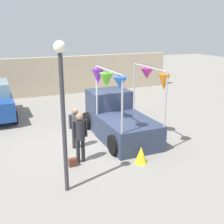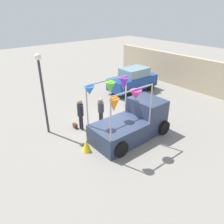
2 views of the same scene
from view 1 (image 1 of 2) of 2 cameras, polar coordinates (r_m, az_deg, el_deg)
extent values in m
plane|color=gray|center=(11.50, -3.07, -6.38)|extent=(60.00, 60.00, 0.00)
cube|color=#2D3851|center=(11.32, 3.32, -4.04)|extent=(1.90, 2.60, 1.00)
cube|color=#2D3851|center=(12.91, -0.65, 0.54)|extent=(1.80, 1.40, 1.80)
cube|color=#8CB2C6|center=(12.79, -0.66, 2.47)|extent=(1.76, 1.37, 0.60)
cylinder|color=black|center=(13.06, -5.09, -1.73)|extent=(0.22, 0.76, 0.76)
cylinder|color=black|center=(13.74, 2.44, -0.72)|extent=(0.22, 0.76, 0.76)
cylinder|color=black|center=(10.40, 0.34, -6.69)|extent=(0.22, 0.76, 0.76)
cylinder|color=black|center=(11.24, 9.27, -5.05)|extent=(0.22, 0.76, 0.76)
cylinder|color=#A5A5AD|center=(11.61, -3.13, 4.32)|extent=(0.07, 0.07, 2.03)
cylinder|color=#A5A5AD|center=(12.31, 4.50, 5.02)|extent=(0.07, 0.07, 2.03)
cylinder|color=#A5A5AD|center=(9.43, 2.08, 1.34)|extent=(0.07, 0.07, 2.03)
cylinder|color=#A5A5AD|center=(10.28, 10.87, 2.36)|extent=(0.07, 0.07, 2.03)
cylinder|color=#A5A5AD|center=(10.31, -0.81, 8.46)|extent=(0.07, 2.44, 0.07)
cylinder|color=#A5A5AD|center=(11.09, 7.60, 8.92)|extent=(0.07, 2.44, 0.07)
cone|color=blue|center=(9.41, 1.68, 5.99)|extent=(0.56, 0.56, 0.41)
cone|color=orange|center=(10.28, 10.54, 6.00)|extent=(0.59, 0.59, 0.58)
cone|color=#66CC33|center=(10.53, -1.16, 6.40)|extent=(0.74, 0.74, 0.57)
cone|color=#D83399|center=(11.27, 7.11, 7.78)|extent=(0.75, 0.75, 0.41)
cone|color=purple|center=(11.34, -2.88, 7.15)|extent=(0.68, 0.68, 0.64)
cylinder|color=black|center=(16.83, -19.81, 1.39)|extent=(0.18, 0.64, 0.64)
cylinder|color=black|center=(14.43, -19.02, -1.04)|extent=(0.18, 0.64, 0.64)
cylinder|color=black|center=(9.87, -6.90, -7.87)|extent=(0.13, 0.13, 0.86)
cylinder|color=black|center=(9.91, -5.89, -7.71)|extent=(0.13, 0.13, 0.86)
cylinder|color=#26262D|center=(9.60, -6.54, -3.63)|extent=(0.34, 0.34, 0.68)
sphere|color=#997051|center=(9.44, -6.64, -0.98)|extent=(0.26, 0.26, 0.26)
cylinder|color=#26262D|center=(9.53, -7.82, -3.62)|extent=(0.09, 0.09, 0.61)
cylinder|color=#26262D|center=(9.65, -5.30, -3.27)|extent=(0.09, 0.09, 0.61)
cylinder|color=#2D2823|center=(11.01, -7.76, -5.44)|extent=(0.13, 0.13, 0.77)
cylinder|color=#2D2823|center=(11.05, -6.86, -5.31)|extent=(0.13, 0.13, 0.77)
cylinder|color=#3F3F47|center=(10.79, -7.45, -1.98)|extent=(0.34, 0.34, 0.61)
sphere|color=#997051|center=(10.66, -7.53, 0.16)|extent=(0.23, 0.23, 0.23)
cylinder|color=#3F3F47|center=(10.73, -8.58, -1.97)|extent=(0.09, 0.09, 0.55)
cylinder|color=#3F3F47|center=(10.84, -6.34, -1.68)|extent=(0.09, 0.09, 0.55)
cube|color=#592D1E|center=(9.76, -7.97, -10.10)|extent=(0.28, 0.16, 0.28)
cylinder|color=#333338|center=(7.72, -9.75, -2.95)|extent=(0.12, 0.12, 3.91)
sphere|color=#F2EDCC|center=(7.28, -10.59, 12.91)|extent=(0.32, 0.32, 0.32)
cube|color=tan|center=(19.68, -12.63, 7.06)|extent=(18.00, 0.36, 2.60)
cone|color=yellow|center=(9.87, 5.92, -8.66)|extent=(0.58, 0.58, 0.60)
camera|label=2|loc=(12.34, 54.18, 18.13)|focal=35.00mm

